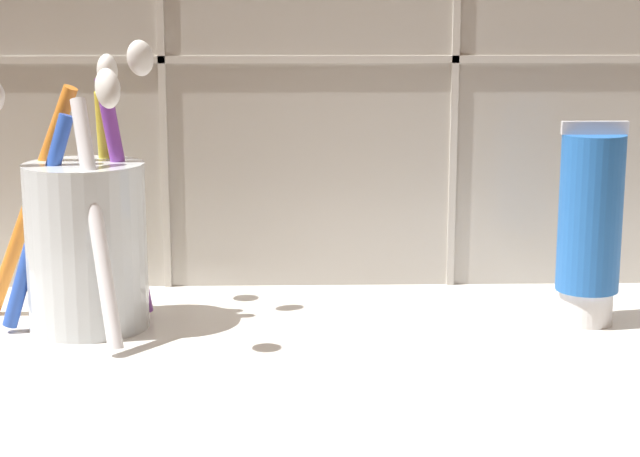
{
  "coord_description": "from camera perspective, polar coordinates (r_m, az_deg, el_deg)",
  "views": [
    {
      "loc": [
        -9.15,
        -55.85,
        21.54
      ],
      "look_at": [
        -7.62,
        3.21,
        9.13
      ],
      "focal_mm": 60.0,
      "sensor_mm": 36.0,
      "label": 1
    }
  ],
  "objects": [
    {
      "name": "toothbrush_cup",
      "position": [
        0.67,
        -12.42,
        -0.41
      ],
      "size": [
        13.03,
        13.18,
        17.58
      ],
      "color": "silver",
      "rests_on": "sink_counter"
    },
    {
      "name": "toothpaste_tube",
      "position": [
        0.68,
        14.19,
        0.16
      ],
      "size": [
        4.07,
        3.88,
        12.65
      ],
      "color": "white",
      "rests_on": "sink_counter"
    },
    {
      "name": "sink_counter",
      "position": [
        0.6,
        7.42,
        -8.18
      ],
      "size": [
        79.98,
        36.06,
        2.0
      ],
      "primitive_type": "cube",
      "color": "silver",
      "rests_on": "ground"
    }
  ]
}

